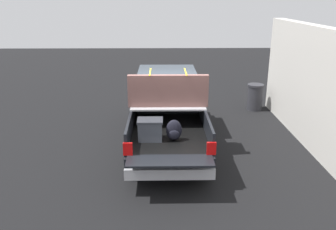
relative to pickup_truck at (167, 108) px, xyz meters
name	(u,v)px	position (x,y,z in m)	size (l,w,h in m)	color
ground_plane	(168,144)	(-0.39, 0.00, -0.98)	(40.00, 40.00, 0.00)	black
pickup_truck	(167,108)	(0.00, 0.00, 0.00)	(6.05, 2.06, 2.23)	black
building_facade	(331,98)	(-1.38, -4.08, 0.68)	(9.50, 0.36, 3.33)	silver
trash_can	(255,97)	(2.88, -3.33, -0.49)	(0.60, 0.60, 0.98)	#2D2D33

